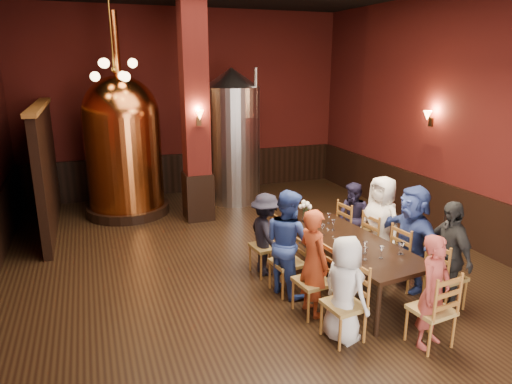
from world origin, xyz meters
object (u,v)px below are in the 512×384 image
object	(u,v)px
copper_kettle	(123,144)
steel_vessel	(232,136)
person_0	(345,289)
rose_vase	(306,208)
dining_table	(350,245)
person_1	(313,262)
person_2	(288,242)

from	to	relation	value
copper_kettle	steel_vessel	xyz separation A→B (m)	(2.49, 0.14, 0.02)
person_0	rose_vase	world-z (taller)	person_0
steel_vessel	dining_table	bearing A→B (deg)	-87.30
person_0	steel_vessel	bearing A→B (deg)	-20.59
dining_table	copper_kettle	xyz separation A→B (m)	(-2.72, 4.77, 0.85)
person_0	rose_vase	bearing A→B (deg)	-29.49
person_1	rose_vase	size ratio (longest dim) A/B	4.08
steel_vessel	rose_vase	bearing A→B (deg)	-90.00
person_0	steel_vessel	size ratio (longest dim) A/B	0.42
dining_table	person_2	size ratio (longest dim) A/B	1.62
rose_vase	dining_table	bearing A→B (deg)	-76.74
copper_kettle	rose_vase	bearing A→B (deg)	-56.64
dining_table	steel_vessel	size ratio (longest dim) A/B	0.80
copper_kettle	person_2	bearing A→B (deg)	-67.87
dining_table	person_0	distance (m)	1.31
steel_vessel	rose_vase	xyz separation A→B (m)	(0.00, -3.93, -0.58)
person_1	rose_vase	bearing A→B (deg)	-31.35
person_2	steel_vessel	size ratio (longest dim) A/B	0.49
person_1	person_2	size ratio (longest dim) A/B	0.95
rose_vase	person_2	bearing A→B (deg)	-131.08
person_2	rose_vase	bearing A→B (deg)	-59.43
person_2	steel_vessel	distance (m)	4.78
person_1	person_2	distance (m)	0.66
person_1	person_0	bearing A→B (deg)	177.34
person_2	copper_kettle	world-z (taller)	copper_kettle
person_1	person_2	bearing A→B (deg)	-2.66
copper_kettle	rose_vase	world-z (taller)	copper_kettle
person_0	person_1	world-z (taller)	person_1
person_0	person_1	bearing A→B (deg)	-9.49
person_2	steel_vessel	world-z (taller)	steel_vessel
person_0	person_2	distance (m)	1.33
steel_vessel	rose_vase	size ratio (longest dim) A/B	8.75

